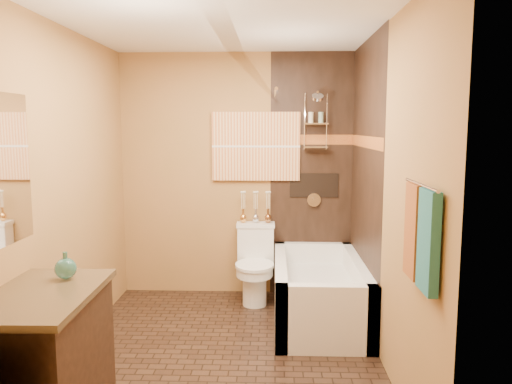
{
  "coord_description": "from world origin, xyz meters",
  "views": [
    {
      "loc": [
        0.39,
        -3.65,
        1.75
      ],
      "look_at": [
        0.24,
        0.4,
        1.22
      ],
      "focal_mm": 35.0,
      "sensor_mm": 36.0,
      "label": 1
    }
  ],
  "objects_px": {
    "bathtub": "(319,296)",
    "vanity": "(43,362)",
    "toilet": "(255,263)",
    "sunset_painting": "(256,146)"
  },
  "relations": [
    {
      "from": "bathtub",
      "to": "vanity",
      "type": "height_order",
      "value": "vanity"
    },
    {
      "from": "vanity",
      "to": "toilet",
      "type": "bearing_deg",
      "value": 61.79
    },
    {
      "from": "bathtub",
      "to": "toilet",
      "type": "relative_size",
      "value": 1.95
    },
    {
      "from": "bathtub",
      "to": "toilet",
      "type": "bearing_deg",
      "value": 142.11
    },
    {
      "from": "bathtub",
      "to": "toilet",
      "type": "height_order",
      "value": "toilet"
    },
    {
      "from": "vanity",
      "to": "bathtub",
      "type": "bearing_deg",
      "value": 44.11
    },
    {
      "from": "toilet",
      "to": "vanity",
      "type": "height_order",
      "value": "vanity"
    },
    {
      "from": "bathtub",
      "to": "vanity",
      "type": "bearing_deg",
      "value": -134.58
    },
    {
      "from": "sunset_painting",
      "to": "bathtub",
      "type": "relative_size",
      "value": 0.6
    },
    {
      "from": "toilet",
      "to": "bathtub",
      "type": "bearing_deg",
      "value": -39.21
    }
  ]
}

